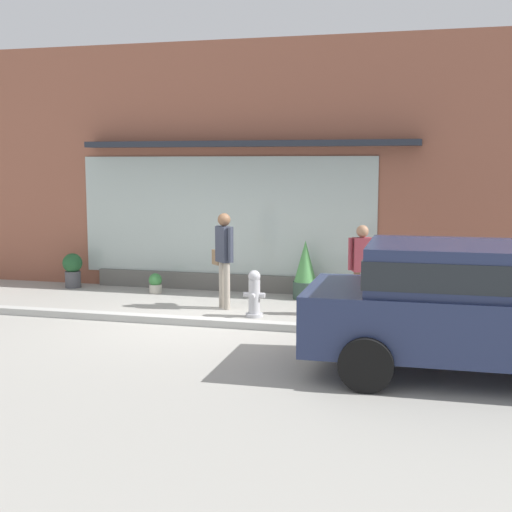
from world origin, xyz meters
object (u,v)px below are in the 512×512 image
object	(u,v)px
pedestrian_passerby	(362,263)
parked_car_navy	(477,302)
potted_plant_window_left	(492,282)
potted_plant_corner_tall	(305,271)
pedestrian_with_handbag	(224,253)
potted_plant_low_front	(73,269)
potted_plant_window_center	(155,283)
fire_hydrant	(254,294)

from	to	relation	value
pedestrian_passerby	parked_car_navy	bearing A→B (deg)	97.25
potted_plant_window_left	pedestrian_passerby	bearing A→B (deg)	-148.77
potted_plant_corner_tall	pedestrian_with_handbag	bearing A→B (deg)	-134.79
potted_plant_window_left	potted_plant_corner_tall	bearing A→B (deg)	-178.65
potted_plant_low_front	potted_plant_corner_tall	distance (m)	5.10
pedestrian_with_handbag	potted_plant_window_center	bearing A→B (deg)	11.83
potted_plant_window_left	fire_hydrant	bearing A→B (deg)	-154.72
fire_hydrant	potted_plant_window_left	world-z (taller)	potted_plant_window_left
pedestrian_with_handbag	potted_plant_corner_tall	world-z (taller)	pedestrian_with_handbag
pedestrian_with_handbag	parked_car_navy	xyz separation A→B (m)	(4.28, -3.16, -0.10)
potted_plant_corner_tall	potted_plant_window_left	size ratio (longest dim) A/B	1.20
pedestrian_with_handbag	potted_plant_low_front	bearing A→B (deg)	24.59
pedestrian_with_handbag	pedestrian_passerby	distance (m)	2.53
potted_plant_window_center	potted_plant_low_front	bearing A→B (deg)	175.11
potted_plant_low_front	potted_plant_window_center	bearing A→B (deg)	-4.89
pedestrian_with_handbag	potted_plant_window_left	bearing A→B (deg)	-120.81
potted_plant_corner_tall	fire_hydrant	bearing A→B (deg)	-106.96
fire_hydrant	potted_plant_window_left	xyz separation A→B (m)	(4.08, 1.93, 0.06)
fire_hydrant	pedestrian_with_handbag	xyz separation A→B (m)	(-0.72, 0.55, 0.64)
pedestrian_with_handbag	potted_plant_window_left	xyz separation A→B (m)	(4.81, 1.38, -0.58)
fire_hydrant	potted_plant_window_center	size ratio (longest dim) A/B	1.99
pedestrian_passerby	potted_plant_low_front	world-z (taller)	pedestrian_passerby
pedestrian_with_handbag	potted_plant_window_center	world-z (taller)	pedestrian_with_handbag
potted_plant_low_front	potted_plant_window_left	bearing A→B (deg)	0.62
potted_plant_window_center	potted_plant_window_left	xyz separation A→B (m)	(6.63, 0.26, 0.25)
fire_hydrant	potted_plant_window_center	world-z (taller)	fire_hydrant
pedestrian_passerby	potted_plant_window_center	bearing A→B (deg)	-36.22
parked_car_navy	potted_plant_low_front	xyz separation A→B (m)	(-8.10, 4.45, -0.54)
parked_car_navy	potted_plant_window_left	world-z (taller)	parked_car_navy
fire_hydrant	parked_car_navy	size ratio (longest dim) A/B	0.19
potted_plant_window_center	potted_plant_corner_tall	bearing A→B (deg)	3.31
fire_hydrant	pedestrian_passerby	distance (m)	1.96
fire_hydrant	pedestrian_with_handbag	bearing A→B (deg)	142.75
potted_plant_low_front	fire_hydrant	bearing A→B (deg)	-22.00
parked_car_navy	potted_plant_corner_tall	xyz separation A→B (m)	(-3.00, 4.46, -0.39)
potted_plant_corner_tall	potted_plant_window_center	bearing A→B (deg)	-176.69
fire_hydrant	potted_plant_window_left	distance (m)	4.51
parked_car_navy	potted_plant_window_center	size ratio (longest dim) A/B	10.67
potted_plant_low_front	potted_plant_window_center	distance (m)	2.01
potted_plant_window_center	potted_plant_window_left	world-z (taller)	potted_plant_window_left
fire_hydrant	pedestrian_passerby	world-z (taller)	pedestrian_passerby
pedestrian_with_handbag	potted_plant_window_left	world-z (taller)	pedestrian_with_handbag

